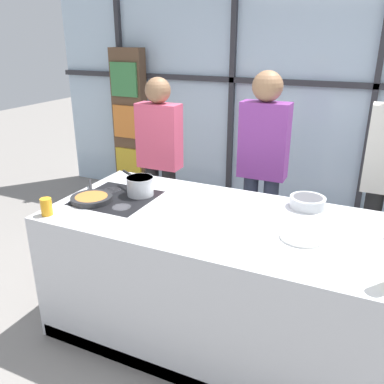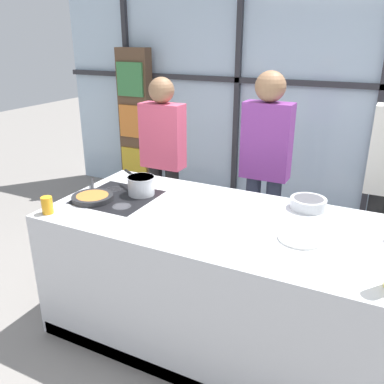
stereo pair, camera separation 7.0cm
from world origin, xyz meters
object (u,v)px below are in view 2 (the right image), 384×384
(saucepan, at_px, (141,185))
(white_plate, at_px, (300,239))
(juice_glass_near, at_px, (47,205))
(frying_pan, at_px, (93,197))
(spectator_far_left, at_px, (163,154))
(spectator_center_left, at_px, (265,161))
(mixing_bowl, at_px, (308,203))

(saucepan, bearing_deg, white_plate, -9.28)
(juice_glass_near, bearing_deg, frying_pan, 70.90)
(spectator_far_left, height_order, juice_glass_near, spectator_far_left)
(white_plate, height_order, juice_glass_near, juice_glass_near)
(frying_pan, height_order, white_plate, frying_pan)
(juice_glass_near, bearing_deg, spectator_center_left, 54.72)
(frying_pan, height_order, saucepan, saucepan)
(spectator_center_left, height_order, mixing_bowl, spectator_center_left)
(mixing_bowl, bearing_deg, frying_pan, -159.60)
(saucepan, relative_size, white_plate, 1.32)
(spectator_far_left, relative_size, saucepan, 4.96)
(spectator_center_left, distance_m, juice_glass_near, 1.78)
(saucepan, height_order, white_plate, saucepan)
(juice_glass_near, bearing_deg, saucepan, 57.16)
(juice_glass_near, bearing_deg, mixing_bowl, 29.00)
(white_plate, xyz_separation_m, mixing_bowl, (-0.05, 0.48, 0.03))
(frying_pan, bearing_deg, spectator_center_left, 51.05)
(spectator_far_left, distance_m, juice_glass_near, 1.46)
(white_plate, height_order, mixing_bowl, mixing_bowl)
(mixing_bowl, bearing_deg, spectator_center_left, 128.44)
(saucepan, xyz_separation_m, mixing_bowl, (1.15, 0.28, -0.03))
(spectator_far_left, distance_m, spectator_center_left, 1.00)
(frying_pan, bearing_deg, white_plate, 1.84)
(frying_pan, bearing_deg, mixing_bowl, 20.40)
(spectator_far_left, relative_size, mixing_bowl, 6.97)
(saucepan, bearing_deg, spectator_far_left, 110.47)
(saucepan, bearing_deg, juice_glass_near, -122.84)
(spectator_center_left, relative_size, white_plate, 6.91)
(spectator_center_left, height_order, frying_pan, spectator_center_left)
(white_plate, relative_size, mixing_bowl, 1.06)
(saucepan, xyz_separation_m, juice_glass_near, (-0.36, -0.56, -0.02))
(spectator_far_left, bearing_deg, juice_glass_near, 88.84)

